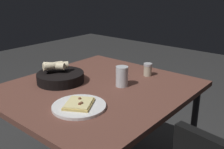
% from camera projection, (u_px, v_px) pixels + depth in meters
% --- Properties ---
extents(dining_table, '(0.94, 1.02, 0.71)m').
position_uv_depth(dining_table, '(97.00, 97.00, 1.50)').
color(dining_table, brown).
rests_on(dining_table, ground).
extents(pizza_plate, '(0.26, 0.26, 0.04)m').
position_uv_depth(pizza_plate, '(79.00, 106.00, 1.22)').
color(pizza_plate, white).
rests_on(pizza_plate, dining_table).
extents(bread_basket, '(0.28, 0.28, 0.12)m').
position_uv_depth(bread_basket, '(60.00, 76.00, 1.53)').
color(bread_basket, black).
rests_on(bread_basket, dining_table).
extents(beer_glass, '(0.07, 0.07, 0.12)m').
position_uv_depth(beer_glass, '(122.00, 78.00, 1.47)').
color(beer_glass, silver).
rests_on(beer_glass, dining_table).
extents(pepper_shaker, '(0.05, 0.05, 0.08)m').
position_uv_depth(pepper_shaker, '(148.00, 70.00, 1.64)').
color(pepper_shaker, '#BFB299').
rests_on(pepper_shaker, dining_table).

